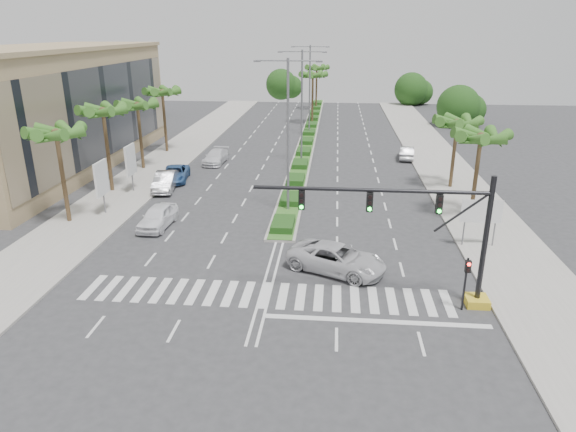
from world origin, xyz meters
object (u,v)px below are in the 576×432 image
object	(u,v)px
car_parked_a	(158,217)
car_parked_d	(216,157)
car_parked_b	(165,181)
car_right	(406,153)
car_crossing	(337,259)
car_parked_c	(175,174)

from	to	relation	value
car_parked_a	car_parked_d	xyz separation A→B (m)	(-0.02, 19.47, -0.09)
car_parked_b	car_right	size ratio (longest dim) A/B	1.13
car_parked_a	car_crossing	distance (m)	14.77
car_parked_a	car_parked_c	bearing A→B (deg)	104.22
car_parked_c	car_crossing	distance (m)	24.33
car_parked_b	car_right	xyz separation A→B (m)	(23.60, 14.22, -0.09)
car_right	car_parked_b	bearing A→B (deg)	37.24
car_parked_b	car_parked_c	bearing A→B (deg)	82.28
car_parked_a	car_parked_d	bearing A→B (deg)	93.10
car_parked_a	car_crossing	bearing A→B (deg)	-22.20
car_parked_d	car_parked_a	bearing A→B (deg)	-86.65
car_parked_d	car_crossing	bearing A→B (deg)	-59.27
car_parked_a	car_parked_c	xyz separation A→B (m)	(-2.41, 12.23, -0.09)
car_parked_b	car_right	world-z (taller)	car_parked_b
car_parked_d	car_parked_c	bearing A→B (deg)	-105.02
car_parked_a	car_parked_b	size ratio (longest dim) A/B	0.95
car_parked_b	car_parked_c	size ratio (longest dim) A/B	0.97
car_parked_b	car_crossing	distance (m)	22.11
car_parked_c	car_crossing	bearing A→B (deg)	-57.60
car_parked_a	car_crossing	world-z (taller)	car_crossing
car_parked_d	car_right	distance (m)	21.57
car_parked_b	car_parked_d	distance (m)	10.54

